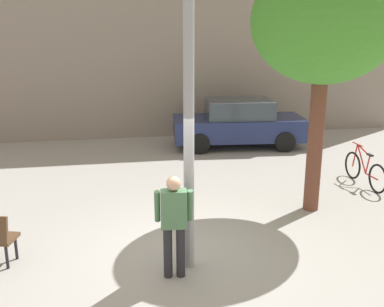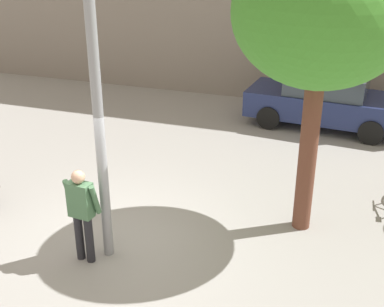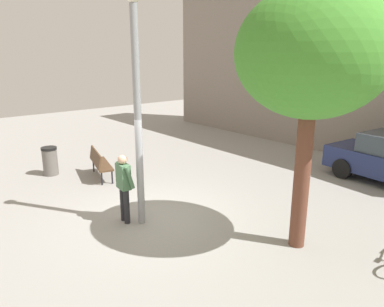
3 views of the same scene
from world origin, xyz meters
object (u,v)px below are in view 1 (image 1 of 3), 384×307
person_by_lamppost (174,220)px  parked_car_navy (238,123)px  bicycle_red (364,171)px  plaza_tree (324,23)px  lamppost (189,97)px

person_by_lamppost → parked_car_navy: bearing=67.6°
person_by_lamppost → parked_car_navy: (3.17, 7.67, -0.19)m
person_by_lamppost → bicycle_red: size_ratio=0.92×
plaza_tree → lamppost: bearing=-147.2°
bicycle_red → parked_car_navy: bearing=115.9°
plaza_tree → parked_car_navy: (-0.12, 5.45, -3.11)m
plaza_tree → parked_car_navy: 6.28m
lamppost → plaza_tree: bearing=32.8°
lamppost → plaza_tree: (3.01, 1.94, 1.07)m
plaza_tree → bicycle_red: plaza_tree is taller
lamppost → plaza_tree: lamppost is taller
person_by_lamppost → bicycle_red: bearing=33.2°
lamppost → person_by_lamppost: 1.89m
plaza_tree → bicycle_red: size_ratio=2.84×
parked_car_navy → person_by_lamppost: bearing=-112.4°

